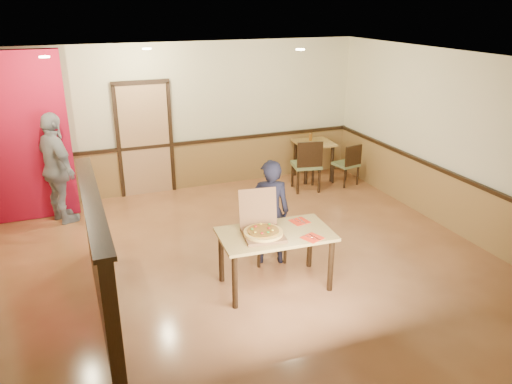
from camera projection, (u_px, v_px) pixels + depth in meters
floor at (251, 268)px, 6.96m from camera, size 7.00×7.00×0.00m
ceiling at (251, 63)px, 5.95m from camera, size 7.00×7.00×0.00m
wall_back at (185, 118)px, 9.49m from camera, size 7.00×0.00×7.00m
wall_right at (464, 146)px, 7.65m from camera, size 0.00×7.00×7.00m
wainscot_back at (188, 166)px, 9.81m from camera, size 7.00×0.04×0.90m
chair_rail_back at (187, 143)px, 9.62m from camera, size 7.00×0.06×0.06m
wainscot_right at (453, 204)px, 7.98m from camera, size 0.04×7.00×0.90m
chair_rail_right at (457, 176)px, 7.81m from camera, size 0.06×7.00×0.06m
back_door at (145, 140)px, 9.31m from camera, size 0.90×0.06×2.10m
booth_partition at (98, 252)px, 5.84m from camera, size 0.20×3.10×1.44m
red_accent_panel at (18, 139)px, 8.07m from camera, size 1.60×0.20×2.78m
spot_a at (44, 57)px, 6.74m from camera, size 0.14×0.14×0.02m
spot_b at (147, 49)px, 7.86m from camera, size 0.14×0.14×0.02m
spot_c at (300, 49)px, 7.74m from camera, size 0.14×0.14×0.02m
main_table at (275, 241)px, 6.31m from camera, size 1.47×0.90×0.76m
diner_chair at (266, 224)px, 7.09m from camera, size 0.50×0.50×0.95m
side_chair_left at (307, 163)px, 9.57m from camera, size 0.60×0.60×1.03m
side_chair_right at (348, 163)px, 9.94m from camera, size 0.49×0.49×0.85m
side_table at (314, 150)px, 10.26m from camera, size 0.78×0.78×0.79m
diner at (270, 212)px, 6.87m from camera, size 0.64×0.51×1.52m
passerby at (57, 169)px, 8.11m from camera, size 0.86×1.18×1.86m
pizza_box at (262, 230)px, 6.20m from camera, size 0.56×0.64×0.52m
pizza at (263, 233)px, 6.15m from camera, size 0.56×0.56×0.03m
napkin_near at (312, 238)px, 6.13m from camera, size 0.29×0.29×0.01m
napkin_far at (300, 221)px, 6.59m from camera, size 0.25×0.25×0.01m
condiment at (311, 137)px, 10.25m from camera, size 0.06×0.06×0.16m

